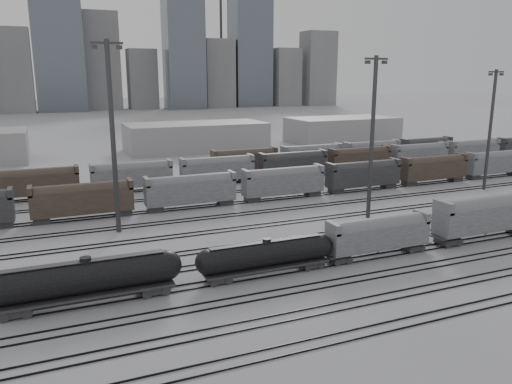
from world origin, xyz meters
name	(u,v)px	position (x,y,z in m)	size (l,w,h in m)	color
ground	(341,266)	(0.00, 0.00, 0.00)	(900.00, 900.00, 0.00)	silver
tracks	(277,225)	(0.00, 17.50, 0.08)	(220.00, 71.50, 0.16)	black
tank_car_a	(87,278)	(-27.78, 1.00, 2.64)	(18.49, 3.08, 4.57)	#27272A
tank_car_b	(267,255)	(-8.95, 1.00, 2.32)	(16.25, 2.71, 4.01)	#27272A
hopper_car_a	(378,233)	(5.83, 1.00, 2.98)	(13.47, 2.68, 4.82)	#27272A
hopper_car_b	(487,213)	(23.33, 1.00, 3.55)	(16.08, 3.20, 5.75)	#27272A
light_mast_b	(113,134)	(-21.93, 23.31, 13.90)	(4.19, 0.67, 26.20)	#363638
light_mast_c	(372,134)	(14.89, 15.83, 12.94)	(3.90, 0.62, 24.40)	#363638
light_mast_d	(490,127)	(47.05, 23.46, 12.01)	(3.62, 0.58, 22.64)	#363638
bg_string_near	(283,183)	(8.00, 32.00, 2.80)	(151.00, 3.00, 5.60)	gray
bg_string_mid	(293,165)	(18.00, 48.00, 2.80)	(151.00, 3.00, 5.60)	#27272A
bg_string_far	(342,155)	(35.50, 56.00, 2.80)	(66.00, 3.00, 5.60)	#4F3D32
warehouse_mid	(196,137)	(10.00, 95.00, 4.00)	(40.00, 18.00, 8.00)	gray
warehouse_right	(342,130)	(60.00, 95.00, 4.00)	(35.00, 18.00, 8.00)	gray
skyline	(112,53)	(10.84, 280.00, 34.73)	(316.00, 22.40, 95.00)	gray
crane_left	(39,16)	(-28.74, 305.00, 57.39)	(42.00, 1.80, 100.00)	#363638
crane_right	(223,23)	(91.26, 305.00, 57.39)	(42.00, 1.80, 100.00)	#363638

